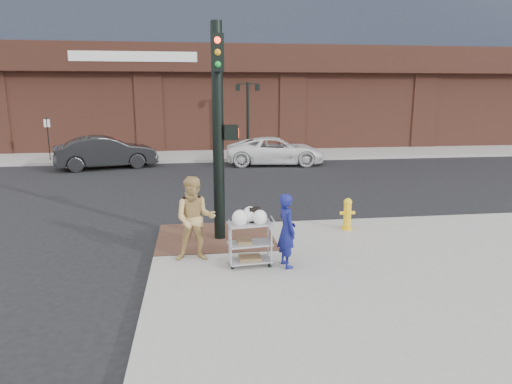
{
  "coord_description": "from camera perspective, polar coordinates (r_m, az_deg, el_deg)",
  "views": [
    {
      "loc": [
        -1.07,
        -9.79,
        3.62
      ],
      "look_at": [
        0.39,
        0.88,
        1.25
      ],
      "focal_mm": 32.0,
      "sensor_mm": 36.0,
      "label": 1
    }
  ],
  "objects": [
    {
      "name": "lamp_post",
      "position": [
        25.99,
        -1.03,
        10.2
      ],
      "size": [
        1.32,
        0.22,
        4.0
      ],
      "color": "black",
      "rests_on": "sidewalk_far"
    },
    {
      "name": "ground",
      "position": [
        10.49,
        -1.5,
        -7.77
      ],
      "size": [
        220.0,
        220.0,
        0.0
      ],
      "primitive_type": "plane",
      "color": "black",
      "rests_on": "ground"
    },
    {
      "name": "minivan_white",
      "position": [
        23.23,
        2.47,
        5.16
      ],
      "size": [
        5.17,
        2.75,
        1.38
      ],
      "primitive_type": "imported",
      "rotation": [
        0.0,
        0.0,
        1.48
      ],
      "color": "white",
      "rests_on": "ground"
    },
    {
      "name": "brick_curb_ramp",
      "position": [
        11.25,
        -5.07,
        -5.57
      ],
      "size": [
        2.8,
        2.4,
        0.01
      ],
      "primitive_type": "cube",
      "color": "#4D2F24",
      "rests_on": "sidewalk_near"
    },
    {
      "name": "utility_cart",
      "position": [
        9.27,
        -0.76,
        -5.96
      ],
      "size": [
        0.92,
        0.58,
        1.21
      ],
      "color": "gray",
      "rests_on": "sidewalk_near"
    },
    {
      "name": "parking_sign",
      "position": [
        25.99,
        -24.52,
        6.07
      ],
      "size": [
        0.05,
        0.05,
        2.2
      ],
      "primitive_type": "cylinder",
      "color": "black",
      "rests_on": "sidewalk_far"
    },
    {
      "name": "sedan_dark",
      "position": [
        23.21,
        -18.26,
        4.76
      ],
      "size": [
        5.0,
        2.89,
        1.56
      ],
      "primitive_type": "imported",
      "rotation": [
        0.0,
        0.0,
        1.85
      ],
      "color": "black",
      "rests_on": "ground"
    },
    {
      "name": "fire_hydrant",
      "position": [
        11.92,
        11.35,
        -2.65
      ],
      "size": [
        0.39,
        0.27,
        0.83
      ],
      "color": "yellow",
      "rests_on": "sidewalk_near"
    },
    {
      "name": "woman_blue",
      "position": [
        9.18,
        3.87,
        -4.81
      ],
      "size": [
        0.46,
        0.61,
        1.51
      ],
      "primitive_type": "imported",
      "rotation": [
        0.0,
        0.0,
        1.77
      ],
      "color": "navy",
      "rests_on": "sidewalk_near"
    },
    {
      "name": "traffic_signal_pole",
      "position": [
        10.61,
        -4.64,
        8.11
      ],
      "size": [
        0.61,
        0.51,
        5.0
      ],
      "color": "black",
      "rests_on": "sidewalk_near"
    },
    {
      "name": "newsbox_yellow",
      "position": [
        26.09,
        -18.86,
        5.15
      ],
      "size": [
        0.5,
        0.47,
        0.95
      ],
      "primitive_type": "cube",
      "rotation": [
        0.0,
        0.0,
        -0.34
      ],
      "color": "yellow",
      "rests_on": "sidewalk_far"
    },
    {
      "name": "sidewalk_far",
      "position": [
        44.08,
        10.25,
        7.6
      ],
      "size": [
        65.0,
        36.0,
        0.15
      ],
      "primitive_type": "cube",
      "color": "gray",
      "rests_on": "ground"
    },
    {
      "name": "newsbox_red",
      "position": [
        26.0,
        -17.52,
        5.31
      ],
      "size": [
        0.55,
        0.52,
        1.03
      ],
      "primitive_type": "cube",
      "rotation": [
        0.0,
        0.0,
        -0.37
      ],
      "color": "maroon",
      "rests_on": "sidewalk_far"
    },
    {
      "name": "pedestrian_tan",
      "position": [
        9.55,
        -7.63,
        -3.36
      ],
      "size": [
        0.91,
        0.73,
        1.79
      ],
      "primitive_type": "imported",
      "rotation": [
        0.0,
        0.0,
        -0.06
      ],
      "color": "tan",
      "rests_on": "sidewalk_near"
    }
  ]
}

